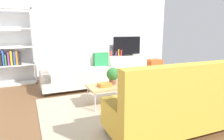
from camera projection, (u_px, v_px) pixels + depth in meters
name	position (u px, v px, depth m)	size (l,w,h in m)	color
ground_plane	(118.00, 103.00, 4.15)	(7.68, 7.68, 0.00)	brown
wall_far	(82.00, 32.00, 6.36)	(6.40, 0.12, 2.90)	silver
area_rug	(116.00, 107.00, 3.92)	(2.90, 2.20, 0.01)	tan
couch_beige	(79.00, 72.00, 5.15)	(1.90, 0.84, 1.10)	beige
couch_green	(172.00, 106.00, 2.87)	(1.93, 0.90, 1.10)	gold
coffee_table	(114.00, 86.00, 4.04)	(1.10, 0.56, 0.42)	tan
tv_console	(126.00, 64.00, 6.87)	(1.40, 0.44, 0.64)	silver
tv	(127.00, 46.00, 6.72)	(1.00, 0.20, 0.64)	black
bookshelf	(12.00, 50.00, 5.36)	(1.10, 0.36, 2.10)	white
storage_trunk	(154.00, 65.00, 7.23)	(0.52, 0.40, 0.44)	orange
potted_plant	(113.00, 75.00, 4.04)	(0.26, 0.26, 0.34)	brown
table_book_0	(105.00, 86.00, 3.89)	(0.24, 0.18, 0.03)	orange
table_book_1	(105.00, 84.00, 3.89)	(0.24, 0.18, 0.04)	orange
vase_0	(111.00, 53.00, 6.60)	(0.10, 0.10, 0.18)	#B24C4C
bottle_0	(116.00, 54.00, 6.58)	(0.04, 0.04, 0.16)	purple
bottle_1	(119.00, 53.00, 6.61)	(0.05, 0.05, 0.23)	gold
bottle_2	(121.00, 53.00, 6.65)	(0.06, 0.06, 0.21)	red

